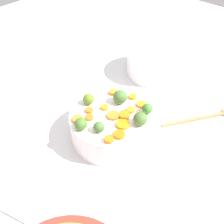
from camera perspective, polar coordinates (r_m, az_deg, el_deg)
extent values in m
cube|color=silver|center=(0.91, 0.80, -3.33)|extent=(2.40, 2.40, 0.02)
cylinder|color=white|center=(0.84, 0.00, -2.77)|extent=(0.26, 0.26, 0.09)
cylinder|color=orange|center=(0.87, 4.33, 3.18)|extent=(0.03, 0.03, 0.01)
cylinder|color=orange|center=(0.82, 3.97, 0.45)|extent=(0.04, 0.04, 0.01)
cylinder|color=orange|center=(0.80, 0.22, -0.74)|extent=(0.05, 0.05, 0.01)
cylinder|color=orange|center=(0.79, -7.21, -1.50)|extent=(0.05, 0.05, 0.01)
cylinder|color=orange|center=(0.84, 6.11, 1.60)|extent=(0.04, 0.04, 0.01)
cylinder|color=orange|center=(0.88, 0.24, 4.14)|extent=(0.04, 0.04, 0.01)
cylinder|color=orange|center=(0.80, -4.77, -1.15)|extent=(0.04, 0.04, 0.01)
cylinder|color=orange|center=(0.73, -0.66, -5.79)|extent=(0.04, 0.04, 0.01)
cylinder|color=orange|center=(0.82, -4.78, 0.34)|extent=(0.03, 0.03, 0.01)
cylinder|color=orange|center=(0.80, 2.58, -0.65)|extent=(0.04, 0.04, 0.01)
cylinder|color=orange|center=(0.75, 1.50, -4.77)|extent=(0.04, 0.04, 0.01)
cylinder|color=orange|center=(0.83, -1.57, 0.97)|extent=(0.03, 0.03, 0.01)
cylinder|color=orange|center=(0.77, 2.27, -2.64)|extent=(0.05, 0.05, 0.01)
sphere|color=#497036|center=(0.75, -2.76, -3.15)|extent=(0.03, 0.03, 0.03)
sphere|color=#427D30|center=(0.81, 7.42, 0.72)|extent=(0.03, 0.03, 0.03)
sphere|color=#467332|center=(0.84, 1.63, 3.21)|extent=(0.04, 0.04, 0.04)
sphere|color=#47752D|center=(0.76, -6.56, -2.51)|extent=(0.04, 0.04, 0.04)
sphere|color=#4A6D2F|center=(0.77, 5.92, -1.42)|extent=(0.04, 0.04, 0.04)
sphere|color=olive|center=(0.84, -4.94, 2.71)|extent=(0.04, 0.04, 0.04)
cube|color=#A77E4F|center=(0.96, 16.87, -1.47)|extent=(0.14, 0.20, 0.01)
cylinder|color=white|center=(1.13, 8.97, 10.49)|extent=(0.22, 0.22, 0.11)
cube|color=#A7A8B5|center=(0.76, -16.19, -17.68)|extent=(0.17, 0.14, 0.01)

